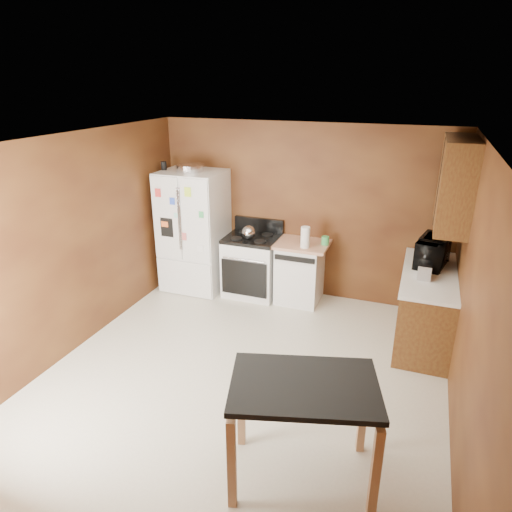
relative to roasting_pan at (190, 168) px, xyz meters
The scene contains 18 objects.
floor 3.05m from the roasting_pan, 50.06° to the right, with size 4.50×4.50×0.00m, color beige.
ceiling 2.51m from the roasting_pan, 50.06° to the right, with size 4.50×4.50×0.00m, color white.
wall_back 1.71m from the roasting_pan, 14.03° to the left, with size 4.20×4.20×0.00m, color brown.
wall_front 4.44m from the roasting_pan, 69.24° to the right, with size 4.20×4.20×0.00m, color brown.
wall_left 2.03m from the roasting_pan, 106.24° to the right, with size 4.50×4.50×0.00m, color brown.
wall_right 4.15m from the roasting_pan, 26.96° to the right, with size 4.50×4.50×0.00m, color brown.
roasting_pan is the anchor object (origin of this frame).
pen_cup 0.41m from the roasting_pan, behind, with size 0.08×0.08×0.12m, color black.
kettle 1.24m from the roasting_pan, ahead, with size 0.20×0.20×0.20m, color silver.
paper_towel 1.92m from the roasting_pan, ahead, with size 0.12×0.12×0.29m, color white.
green_canister 2.17m from the roasting_pan, ahead, with size 0.11×0.11×0.12m, color #45B35A.
toaster 3.45m from the roasting_pan, 10.20° to the right, with size 0.15×0.24×0.17m, color silver.
microwave 3.45m from the roasting_pan, ahead, with size 0.58×0.39×0.32m, color black.
refrigerator 0.95m from the roasting_pan, 23.65° to the left, with size 0.90×0.80×1.80m.
gas_range 1.66m from the roasting_pan, ahead, with size 0.76×0.68×1.10m.
dishwasher 2.15m from the roasting_pan, ahead, with size 0.78×0.63×0.89m.
right_cabinets 3.54m from the roasting_pan, ahead, with size 0.63×1.58×2.45m.
island 4.04m from the roasting_pan, 50.07° to the right, with size 1.28×1.02×0.91m.
Camera 1 is at (1.58, -3.90, 3.05)m, focal length 32.00 mm.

